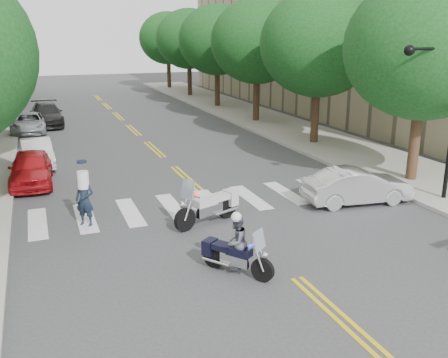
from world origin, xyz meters
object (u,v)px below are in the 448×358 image
motorcycle_police (235,246)px  motorcycle_parked (212,206)px  convertible (357,186)px  officer_standing (85,200)px

motorcycle_police → motorcycle_parked: 3.76m
motorcycle_parked → convertible: 5.70m
motorcycle_police → motorcycle_parked: bearing=-136.2°
motorcycle_police → convertible: bearing=173.9°
motorcycle_police → convertible: motorcycle_police is taller
motorcycle_police → officer_standing: 5.90m
convertible → officer_standing: bearing=89.2°
motorcycle_parked → officer_standing: officer_standing is taller
officer_standing → motorcycle_police: bearing=-19.5°
convertible → motorcycle_parked: bearing=96.1°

